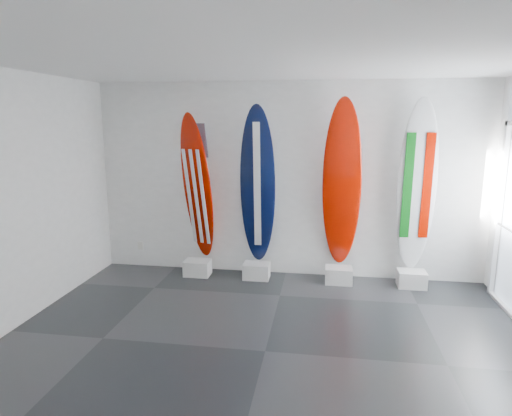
% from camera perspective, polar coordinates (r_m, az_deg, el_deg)
% --- Properties ---
extents(floor, '(6.00, 6.00, 0.00)m').
position_cam_1_polar(floor, '(4.96, 1.19, -17.97)').
color(floor, black).
rests_on(floor, ground).
extents(ceiling, '(6.00, 6.00, 0.00)m').
position_cam_1_polar(ceiling, '(4.36, 1.36, 18.87)').
color(ceiling, white).
rests_on(ceiling, wall_back).
extents(wall_back, '(6.00, 0.00, 6.00)m').
position_cam_1_polar(wall_back, '(6.88, 4.03, 3.54)').
color(wall_back, silver).
rests_on(wall_back, ground).
extents(wall_front, '(6.00, 0.00, 6.00)m').
position_cam_1_polar(wall_front, '(2.09, -8.14, -15.08)').
color(wall_front, silver).
rests_on(wall_front, ground).
extents(display_block_usa, '(0.40, 0.30, 0.24)m').
position_cam_1_polar(display_block_usa, '(7.14, -7.54, -7.64)').
color(display_block_usa, silver).
rests_on(display_block_usa, floor).
extents(surfboard_usa, '(0.65, 0.61, 2.31)m').
position_cam_1_polar(surfboard_usa, '(6.93, -7.57, 2.60)').
color(surfboard_usa, '#990E00').
rests_on(surfboard_usa, display_block_usa).
extents(display_block_navy, '(0.40, 0.30, 0.24)m').
position_cam_1_polar(display_block_navy, '(6.94, 0.07, -8.09)').
color(display_block_navy, silver).
rests_on(display_block_navy, floor).
extents(surfboard_navy, '(0.56, 0.28, 2.42)m').
position_cam_1_polar(surfboard_navy, '(6.72, 0.21, 2.93)').
color(surfboard_navy, black).
rests_on(surfboard_navy, display_block_navy).
extents(display_block_swiss, '(0.40, 0.30, 0.24)m').
position_cam_1_polar(display_block_swiss, '(6.87, 10.60, -8.49)').
color(display_block_swiss, silver).
rests_on(display_block_swiss, floor).
extents(surfboard_swiss, '(0.59, 0.39, 2.52)m').
position_cam_1_polar(surfboard_swiss, '(6.64, 11.00, 3.03)').
color(surfboard_swiss, '#990E00').
rests_on(surfboard_swiss, display_block_swiss).
extents(display_block_italy, '(0.40, 0.30, 0.24)m').
position_cam_1_polar(display_block_italy, '(6.99, 19.40, -8.61)').
color(display_block_italy, silver).
rests_on(display_block_italy, floor).
extents(surfboard_italy, '(0.58, 0.23, 2.50)m').
position_cam_1_polar(surfboard_italy, '(6.76, 20.01, 2.67)').
color(surfboard_italy, silver).
rests_on(surfboard_italy, display_block_italy).
extents(wall_outlet, '(0.09, 0.02, 0.13)m').
position_cam_1_polar(wall_outlet, '(7.70, -14.66, -4.71)').
color(wall_outlet, silver).
rests_on(wall_outlet, wall_back).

